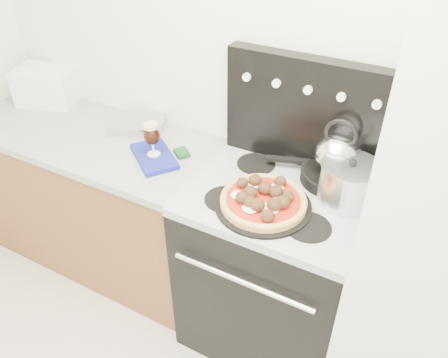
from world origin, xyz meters
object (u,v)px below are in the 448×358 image
Objects in this scene: beer_glass at (152,139)px; pizza at (263,199)px; stock_pot at (348,184)px; oven_mitt at (154,156)px; toaster_oven at (47,85)px; stove_body at (272,270)px; base_cabinet at (102,201)px; pizza_pan at (263,205)px; skillet at (333,176)px; tea_kettle at (338,151)px.

pizza is (0.62, -0.10, -0.05)m from beer_glass.
oven_mitt is at bearing -174.18° from stock_pot.
stove_body is at bearing -26.18° from toaster_oven.
toaster_oven is at bearing 158.06° from base_cabinet.
stock_pot is at bearing 17.16° from stove_body.
base_cabinet is 1.20m from pizza_pan.
stock_pot is (1.81, -0.13, 0.00)m from toaster_oven.
beer_glass is at bearing -32.12° from toaster_oven.
skillet is at bearing 14.00° from beer_glass.
beer_glass reaches higher than oven_mitt.
pizza is 1.66× the size of tea_kettle.
pizza reaches higher than skillet.
beer_glass is (-0.65, -0.01, 0.57)m from stove_body.
oven_mitt is at bearing -32.12° from toaster_oven.
tea_kettle reaches higher than pizza.
stock_pot is (0.90, 0.09, 0.09)m from oven_mitt.
toaster_oven is at bearing 168.06° from pizza.
base_cabinet is at bearing 175.38° from oven_mitt.
pizza_pan is 1.70× the size of stock_pot.
pizza is at bearing -9.60° from oven_mitt.
base_cabinet is 8.60× the size of beer_glass.
tea_kettle is (0.82, 0.20, 0.07)m from beer_glass.
oven_mitt is (-0.65, -0.01, 0.47)m from stove_body.
toaster_oven is at bearing 172.44° from stove_body.
stove_body is at bearing -162.84° from stock_pot.
toaster_oven reaches higher than beer_glass.
oven_mitt is 0.10m from beer_glass.
toaster_oven is 1.39× the size of stock_pot.
skillet is (0.17, 0.19, 0.51)m from stove_body.
stove_body is 2.23× the size of pizza_pan.
pizza is 0.35m from stock_pot.
base_cabinet is 0.75m from toaster_oven.
pizza_pan is 1.38× the size of skillet.
skillet is 0.15m from stock_pot.
toaster_oven is 0.82× the size of pizza_pan.
base_cabinet is 6.23× the size of stock_pot.
base_cabinet is at bearing 178.70° from stove_body.
stock_pot reaches higher than base_cabinet.
stove_body is 0.86m from beer_glass.
oven_mitt is 1.68× the size of beer_glass.
tea_kettle is (0.20, 0.31, 0.12)m from pizza.
skillet is at bearing 128.12° from stock_pot.
base_cabinet is at bearing 175.38° from beer_glass.
stock_pot reaches higher than oven_mitt.
stove_body is (1.10, -0.02, 0.01)m from base_cabinet.
skillet is at bearing 14.00° from oven_mitt.
stock_pot is at bearing -51.88° from skillet.
skillet is (0.82, 0.20, -0.06)m from beer_glass.
pizza is (-0.00, 0.00, 0.03)m from pizza_pan.
oven_mitt is 0.86m from tea_kettle.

